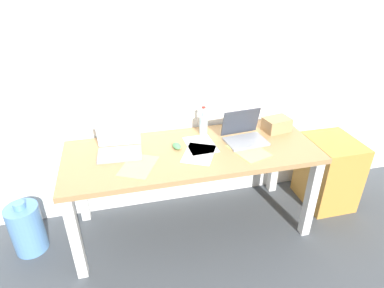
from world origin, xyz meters
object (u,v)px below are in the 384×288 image
(desk, at_px, (192,161))
(laptop_right, at_px, (244,134))
(beer_bottle, at_px, (203,123))
(cardboard_box, at_px, (277,124))
(filing_cabinet, at_px, (328,172))
(water_cooler_jug, at_px, (27,228))
(laptop_left, at_px, (119,147))
(computer_mouse, at_px, (177,146))

(desk, xyz_separation_m, laptop_right, (0.43, 0.05, 0.15))
(desk, distance_m, beer_bottle, 0.34)
(cardboard_box, bearing_deg, beer_bottle, 170.53)
(beer_bottle, bearing_deg, filing_cabinet, -10.23)
(cardboard_box, distance_m, filing_cabinet, 0.73)
(desk, relative_size, filing_cabinet, 2.97)
(beer_bottle, distance_m, water_cooler_jug, 1.59)
(laptop_left, relative_size, beer_bottle, 1.41)
(beer_bottle, distance_m, cardboard_box, 0.61)
(cardboard_box, height_order, filing_cabinet, cardboard_box)
(water_cooler_jug, relative_size, filing_cabinet, 0.72)
(laptop_left, height_order, cardboard_box, laptop_left)
(cardboard_box, bearing_deg, desk, -169.11)
(water_cooler_jug, bearing_deg, computer_mouse, 0.34)
(desk, relative_size, cardboard_box, 9.09)
(desk, bearing_deg, computer_mouse, 151.55)
(laptop_left, bearing_deg, beer_bottle, 13.08)
(laptop_right, distance_m, filing_cabinet, 0.98)
(laptop_right, xyz_separation_m, filing_cabinet, (0.85, -0.01, -0.49))
(cardboard_box, bearing_deg, filing_cabinet, -11.10)
(laptop_right, bearing_deg, filing_cabinet, -0.61)
(laptop_right, distance_m, cardboard_box, 0.34)
(beer_bottle, height_order, cardboard_box, beer_bottle)
(laptop_right, bearing_deg, cardboard_box, 16.20)
(computer_mouse, distance_m, filing_cabinet, 1.46)
(laptop_left, relative_size, filing_cabinet, 0.52)
(laptop_left, bearing_deg, desk, -9.45)
(laptop_right, bearing_deg, beer_bottle, 144.88)
(beer_bottle, height_order, computer_mouse, beer_bottle)
(cardboard_box, xyz_separation_m, filing_cabinet, (0.53, -0.10, -0.49))
(laptop_left, xyz_separation_m, beer_bottle, (0.68, 0.16, 0.04))
(laptop_left, bearing_deg, computer_mouse, -4.18)
(desk, height_order, beer_bottle, beer_bottle)
(desk, height_order, water_cooler_jug, desk)
(laptop_left, distance_m, laptop_right, 0.96)
(laptop_left, xyz_separation_m, computer_mouse, (0.42, -0.03, -0.03))
(laptop_right, bearing_deg, computer_mouse, 179.42)
(filing_cabinet, bearing_deg, computer_mouse, 179.40)
(laptop_left, distance_m, computer_mouse, 0.42)
(laptop_left, xyz_separation_m, laptop_right, (0.96, -0.04, 0.00))
(computer_mouse, bearing_deg, beer_bottle, 29.70)
(computer_mouse, xyz_separation_m, water_cooler_jug, (-1.18, -0.01, -0.56))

